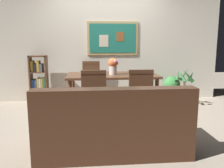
# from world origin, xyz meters

# --- Properties ---
(ground_plane) EXTENTS (12.00, 12.00, 0.00)m
(ground_plane) POSITION_xyz_m (0.00, 0.00, 0.00)
(ground_plane) COLOR tan
(wall_back_with_painting) EXTENTS (5.20, 0.14, 2.60)m
(wall_back_with_painting) POSITION_xyz_m (0.00, 1.45, 1.30)
(wall_back_with_painting) COLOR silver
(wall_back_with_painting) RESTS_ON ground_plane
(dining_table) EXTENTS (1.70, 0.87, 0.73)m
(dining_table) POSITION_xyz_m (0.03, 0.41, 0.64)
(dining_table) COLOR brown
(dining_table) RESTS_ON ground_plane
(dining_chair_near_right) EXTENTS (0.40, 0.41, 0.91)m
(dining_chair_near_right) POSITION_xyz_m (0.40, -0.35, 0.54)
(dining_chair_near_right) COLOR brown
(dining_chair_near_right) RESTS_ON ground_plane
(dining_chair_far_left) EXTENTS (0.40, 0.41, 0.91)m
(dining_chair_far_left) POSITION_xyz_m (-0.37, 1.16, 0.54)
(dining_chair_far_left) COLOR brown
(dining_chair_far_left) RESTS_ON ground_plane
(dining_chair_near_left) EXTENTS (0.40, 0.41, 0.91)m
(dining_chair_near_left) POSITION_xyz_m (-0.34, -0.35, 0.54)
(dining_chair_near_left) COLOR brown
(dining_chair_near_left) RESTS_ON ground_plane
(leather_couch) EXTENTS (1.80, 0.84, 0.84)m
(leather_couch) POSITION_xyz_m (-0.14, -1.29, 0.31)
(leather_couch) COLOR #472819
(leather_couch) RESTS_ON ground_plane
(bookshelf) EXTENTS (0.36, 0.28, 1.05)m
(bookshelf) POSITION_xyz_m (-1.48, 1.12, 0.48)
(bookshelf) COLOR brown
(bookshelf) RESTS_ON ground_plane
(potted_ivy) EXTENTS (0.36, 0.36, 0.60)m
(potted_ivy) POSITION_xyz_m (1.44, 1.08, 0.32)
(potted_ivy) COLOR #4C4742
(potted_ivy) RESTS_ON ground_plane
(potted_palm) EXTENTS (0.41, 0.39, 0.80)m
(potted_palm) POSITION_xyz_m (1.55, 0.66, 0.30)
(potted_palm) COLOR #4C4742
(potted_palm) RESTS_ON ground_plane
(flower_vase) EXTENTS (0.19, 0.19, 0.31)m
(flower_vase) POSITION_xyz_m (0.04, 0.37, 0.90)
(flower_vase) COLOR beige
(flower_vase) RESTS_ON dining_table
(tv_remote) EXTENTS (0.04, 0.16, 0.02)m
(tv_remote) POSITION_xyz_m (0.66, 0.28, 0.74)
(tv_remote) COLOR black
(tv_remote) RESTS_ON dining_table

